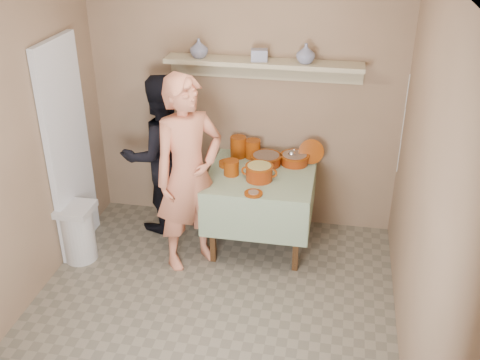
% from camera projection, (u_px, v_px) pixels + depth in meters
% --- Properties ---
extents(ground, '(3.50, 3.50, 0.00)m').
position_uv_depth(ground, '(204.00, 328.00, 4.44)').
color(ground, '#746C5B').
rests_on(ground, ground).
extents(tile_panel, '(0.06, 0.70, 2.00)m').
position_uv_depth(tile_panel, '(68.00, 150.00, 5.05)').
color(tile_panel, silver).
rests_on(tile_panel, ground).
extents(plate_stack_a, '(0.16, 0.16, 0.21)m').
position_uv_depth(plate_stack_a, '(238.00, 147.00, 5.44)').
color(plate_stack_a, '#772D08').
rests_on(plate_stack_a, serving_table).
extents(plate_stack_b, '(0.15, 0.15, 0.18)m').
position_uv_depth(plate_stack_b, '(253.00, 149.00, 5.43)').
color(plate_stack_b, '#772D08').
rests_on(plate_stack_b, serving_table).
extents(bowl_stack, '(0.14, 0.14, 0.14)m').
position_uv_depth(bowl_stack, '(231.00, 168.00, 5.11)').
color(bowl_stack, '#772D08').
rests_on(bowl_stack, serving_table).
extents(empty_bowl, '(0.15, 0.15, 0.04)m').
position_uv_depth(empty_bowl, '(227.00, 164.00, 5.29)').
color(empty_bowl, '#772D08').
rests_on(empty_bowl, serving_table).
extents(propped_lid, '(0.24, 0.09, 0.24)m').
position_uv_depth(propped_lid, '(311.00, 152.00, 5.30)').
color(propped_lid, '#772D08').
rests_on(propped_lid, serving_table).
extents(vase_right, '(0.22, 0.22, 0.17)m').
position_uv_depth(vase_right, '(306.00, 53.00, 4.91)').
color(vase_right, navy).
rests_on(vase_right, wall_shelf).
extents(vase_left, '(0.23, 0.23, 0.17)m').
position_uv_depth(vase_left, '(199.00, 48.00, 5.07)').
color(vase_left, navy).
rests_on(vase_left, wall_shelf).
extents(ceramic_box, '(0.16, 0.12, 0.10)m').
position_uv_depth(ceramic_box, '(259.00, 55.00, 4.99)').
color(ceramic_box, navy).
rests_on(ceramic_box, wall_shelf).
extents(person_cook, '(0.77, 0.76, 1.79)m').
position_uv_depth(person_cook, '(189.00, 174.00, 4.85)').
color(person_cook, '#D97D5D').
rests_on(person_cook, ground).
extents(person_helper, '(0.98, 0.95, 1.60)m').
position_uv_depth(person_helper, '(161.00, 155.00, 5.44)').
color(person_helper, black).
rests_on(person_helper, ground).
extents(room_shell, '(3.04, 3.54, 2.62)m').
position_uv_depth(room_shell, '(197.00, 141.00, 3.70)').
color(room_shell, '#94765A').
rests_on(room_shell, ground).
extents(serving_table, '(0.97, 0.97, 0.76)m').
position_uv_depth(serving_table, '(261.00, 184.00, 5.22)').
color(serving_table, '#4C2D16').
rests_on(serving_table, ground).
extents(cazuela_meat_a, '(0.30, 0.30, 0.10)m').
position_uv_depth(cazuela_meat_a, '(266.00, 159.00, 5.31)').
color(cazuela_meat_a, maroon).
rests_on(cazuela_meat_a, serving_table).
extents(cazuela_meat_b, '(0.28, 0.28, 0.10)m').
position_uv_depth(cazuela_meat_b, '(295.00, 158.00, 5.31)').
color(cazuela_meat_b, maroon).
rests_on(cazuela_meat_b, serving_table).
extents(ladle, '(0.08, 0.26, 0.19)m').
position_uv_depth(ladle, '(292.00, 154.00, 5.28)').
color(ladle, silver).
rests_on(ladle, cazuela_meat_b).
extents(cazuela_rice, '(0.33, 0.25, 0.14)m').
position_uv_depth(cazuela_rice, '(259.00, 171.00, 5.01)').
color(cazuela_rice, maroon).
rests_on(cazuela_rice, serving_table).
extents(front_plate, '(0.16, 0.16, 0.03)m').
position_uv_depth(front_plate, '(253.00, 193.00, 4.80)').
color(front_plate, '#772D08').
rests_on(front_plate, serving_table).
extents(wall_shelf, '(1.80, 0.25, 0.21)m').
position_uv_depth(wall_shelf, '(264.00, 65.00, 5.08)').
color(wall_shelf, tan).
rests_on(wall_shelf, room_shell).
extents(trash_bin, '(0.32, 0.32, 0.56)m').
position_uv_depth(trash_bin, '(78.00, 232.00, 5.15)').
color(trash_bin, silver).
rests_on(trash_bin, ground).
extents(electrical_cord, '(0.01, 0.05, 0.90)m').
position_uv_depth(electrical_cord, '(403.00, 125.00, 4.92)').
color(electrical_cord, silver).
rests_on(electrical_cord, wall_shelf).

